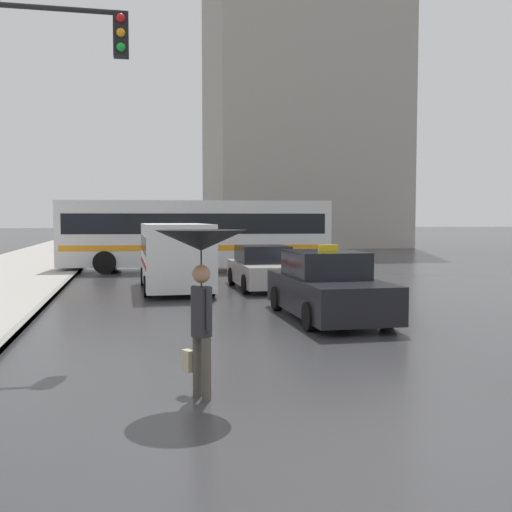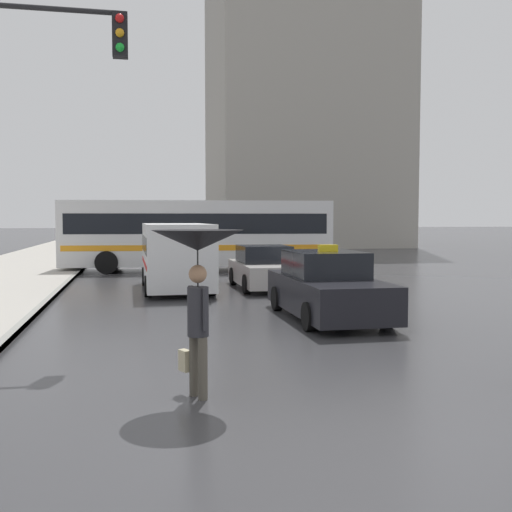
# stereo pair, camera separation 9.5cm
# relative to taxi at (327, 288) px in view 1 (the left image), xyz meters

# --- Properties ---
(ground_plane) EXTENTS (300.00, 300.00, 0.00)m
(ground_plane) POSITION_rel_taxi_xyz_m (-2.11, -7.49, -0.70)
(ground_plane) COLOR #38383A
(taxi) EXTENTS (1.91, 4.57, 1.70)m
(taxi) POSITION_rel_taxi_xyz_m (0.00, 0.00, 0.00)
(taxi) COLOR black
(taxi) RESTS_ON ground_plane
(sedan_red) EXTENTS (1.91, 4.16, 1.40)m
(sedan_red) POSITION_rel_taxi_xyz_m (-0.15, 6.10, -0.06)
(sedan_red) COLOR #B7B2AD
(sedan_red) RESTS_ON ground_plane
(ambulance_van) EXTENTS (2.14, 5.16, 2.13)m
(ambulance_van) POSITION_rel_taxi_xyz_m (-3.05, 6.18, 0.49)
(ambulance_van) COLOR white
(ambulance_van) RESTS_ON ground_plane
(city_bus) EXTENTS (11.81, 3.66, 3.07)m
(city_bus) POSITION_rel_taxi_xyz_m (-1.63, 13.22, 1.00)
(city_bus) COLOR silver
(city_bus) RESTS_ON ground_plane
(pedestrian_with_umbrella) EXTENTS (1.17, 1.17, 2.15)m
(pedestrian_with_umbrella) POSITION_rel_taxi_xyz_m (-3.55, -5.57, 1.10)
(pedestrian_with_umbrella) COLOR #4C473D
(pedestrian_with_umbrella) RESTS_ON ground_plane
(traffic_light) EXTENTS (3.04, 0.38, 6.38)m
(traffic_light) POSITION_rel_taxi_xyz_m (-6.28, -1.61, 3.65)
(traffic_light) COLOR black
(traffic_light) RESTS_ON ground_plane
(building_tower_near) EXTENTS (15.13, 12.52, 29.39)m
(building_tower_near) POSITION_rel_taxi_xyz_m (9.69, 36.23, 13.99)
(building_tower_near) COLOR #A39E93
(building_tower_near) RESTS_ON ground_plane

